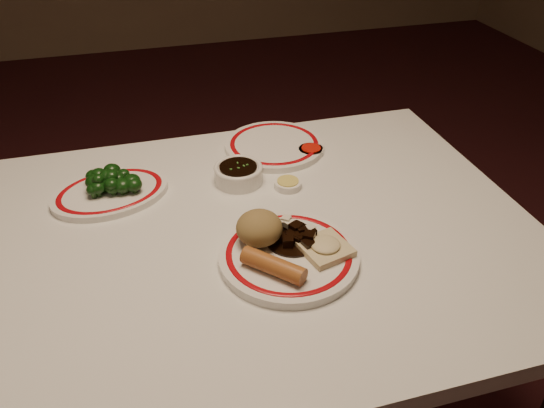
{
  "coord_description": "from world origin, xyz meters",
  "views": [
    {
      "loc": [
        -0.18,
        -0.85,
        1.42
      ],
      "look_at": [
        0.05,
        0.01,
        0.8
      ],
      "focal_mm": 35.0,
      "sensor_mm": 36.0,
      "label": 1
    }
  ],
  "objects_px": {
    "stirfry_heap": "(297,236)",
    "broccoli_plate": "(110,193)",
    "rice_mound": "(259,228)",
    "broccoli_pile": "(111,180)",
    "dining_table": "(249,264)",
    "main_plate": "(289,255)",
    "fried_wonton": "(325,247)",
    "soy_bowl": "(239,174)",
    "spring_roll": "(273,266)"
  },
  "relations": [
    {
      "from": "soy_bowl",
      "to": "rice_mound",
      "type": "bearing_deg",
      "value": -93.13
    },
    {
      "from": "broccoli_pile",
      "to": "soy_bowl",
      "type": "bearing_deg",
      "value": -4.47
    },
    {
      "from": "main_plate",
      "to": "fried_wonton",
      "type": "distance_m",
      "value": 0.07
    },
    {
      "from": "spring_roll",
      "to": "soy_bowl",
      "type": "height_order",
      "value": "spring_roll"
    },
    {
      "from": "rice_mound",
      "to": "broccoli_pile",
      "type": "relative_size",
      "value": 0.74
    },
    {
      "from": "main_plate",
      "to": "broccoli_plate",
      "type": "distance_m",
      "value": 0.45
    },
    {
      "from": "soy_bowl",
      "to": "dining_table",
      "type": "bearing_deg",
      "value": -96.62
    },
    {
      "from": "rice_mound",
      "to": "spring_roll",
      "type": "bearing_deg",
      "value": -89.0
    },
    {
      "from": "spring_roll",
      "to": "broccoli_pile",
      "type": "height_order",
      "value": "broccoli_pile"
    },
    {
      "from": "dining_table",
      "to": "spring_roll",
      "type": "distance_m",
      "value": 0.2
    },
    {
      "from": "broccoli_plate",
      "to": "dining_table",
      "type": "bearing_deg",
      "value": -37.57
    },
    {
      "from": "soy_bowl",
      "to": "main_plate",
      "type": "bearing_deg",
      "value": -83.95
    },
    {
      "from": "stirfry_heap",
      "to": "fried_wonton",
      "type": "bearing_deg",
      "value": -46.09
    },
    {
      "from": "main_plate",
      "to": "spring_roll",
      "type": "bearing_deg",
      "value": -133.2
    },
    {
      "from": "main_plate",
      "to": "dining_table",
      "type": "bearing_deg",
      "value": 116.2
    },
    {
      "from": "dining_table",
      "to": "broccoli_pile",
      "type": "height_order",
      "value": "broccoli_pile"
    },
    {
      "from": "rice_mound",
      "to": "broccoli_plate",
      "type": "bearing_deg",
      "value": 136.01
    },
    {
      "from": "fried_wonton",
      "to": "spring_roll",
      "type": "bearing_deg",
      "value": -164.35
    },
    {
      "from": "rice_mound",
      "to": "fried_wonton",
      "type": "distance_m",
      "value": 0.13
    },
    {
      "from": "dining_table",
      "to": "main_plate",
      "type": "height_order",
      "value": "main_plate"
    },
    {
      "from": "fried_wonton",
      "to": "soy_bowl",
      "type": "relative_size",
      "value": 0.94
    },
    {
      "from": "fried_wonton",
      "to": "broccoli_plate",
      "type": "height_order",
      "value": "fried_wonton"
    },
    {
      "from": "spring_roll",
      "to": "broccoli_plate",
      "type": "distance_m",
      "value": 0.46
    },
    {
      "from": "dining_table",
      "to": "soy_bowl",
      "type": "bearing_deg",
      "value": 83.38
    },
    {
      "from": "fried_wonton",
      "to": "stirfry_heap",
      "type": "distance_m",
      "value": 0.06
    },
    {
      "from": "stirfry_heap",
      "to": "dining_table",
      "type": "bearing_deg",
      "value": 134.5
    },
    {
      "from": "rice_mound",
      "to": "soy_bowl",
      "type": "height_order",
      "value": "rice_mound"
    },
    {
      "from": "rice_mound",
      "to": "soy_bowl",
      "type": "xyz_separation_m",
      "value": [
        0.01,
        0.25,
        -0.03
      ]
    },
    {
      "from": "dining_table",
      "to": "broccoli_plate",
      "type": "height_order",
      "value": "broccoli_plate"
    },
    {
      "from": "stirfry_heap",
      "to": "broccoli_plate",
      "type": "xyz_separation_m",
      "value": [
        -0.35,
        0.29,
        -0.02
      ]
    },
    {
      "from": "dining_table",
      "to": "stirfry_heap",
      "type": "distance_m",
      "value": 0.17
    },
    {
      "from": "dining_table",
      "to": "main_plate",
      "type": "bearing_deg",
      "value": -63.8
    },
    {
      "from": "dining_table",
      "to": "spring_roll",
      "type": "bearing_deg",
      "value": -86.34
    },
    {
      "from": "main_plate",
      "to": "broccoli_plate",
      "type": "relative_size",
      "value": 0.92
    },
    {
      "from": "fried_wonton",
      "to": "rice_mound",
      "type": "bearing_deg",
      "value": 150.68
    },
    {
      "from": "broccoli_plate",
      "to": "soy_bowl",
      "type": "xyz_separation_m",
      "value": [
        0.29,
        -0.02,
        0.01
      ]
    },
    {
      "from": "main_plate",
      "to": "soy_bowl",
      "type": "distance_m",
      "value": 0.3
    },
    {
      "from": "spring_roll",
      "to": "stirfry_heap",
      "type": "bearing_deg",
      "value": 4.15
    },
    {
      "from": "stirfry_heap",
      "to": "spring_roll",
      "type": "bearing_deg",
      "value": -132.39
    },
    {
      "from": "rice_mound",
      "to": "broccoli_pile",
      "type": "xyz_separation_m",
      "value": [
        -0.27,
        0.27,
        -0.01
      ]
    },
    {
      "from": "broccoli_pile",
      "to": "soy_bowl",
      "type": "xyz_separation_m",
      "value": [
        0.29,
        -0.02,
        -0.02
      ]
    },
    {
      "from": "stirfry_heap",
      "to": "broccoli_pile",
      "type": "relative_size",
      "value": 0.88
    },
    {
      "from": "main_plate",
      "to": "rice_mound",
      "type": "distance_m",
      "value": 0.08
    },
    {
      "from": "broccoli_plate",
      "to": "broccoli_pile",
      "type": "relative_size",
      "value": 2.45
    },
    {
      "from": "main_plate",
      "to": "fried_wonton",
      "type": "bearing_deg",
      "value": -12.76
    },
    {
      "from": "dining_table",
      "to": "rice_mound",
      "type": "height_order",
      "value": "rice_mound"
    },
    {
      "from": "broccoli_pile",
      "to": "fried_wonton",
      "type": "bearing_deg",
      "value": -41.09
    },
    {
      "from": "dining_table",
      "to": "fried_wonton",
      "type": "bearing_deg",
      "value": -45.71
    },
    {
      "from": "dining_table",
      "to": "rice_mound",
      "type": "relative_size",
      "value": 13.22
    },
    {
      "from": "spring_roll",
      "to": "soy_bowl",
      "type": "xyz_separation_m",
      "value": [
        0.01,
        0.35,
        -0.01
      ]
    }
  ]
}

